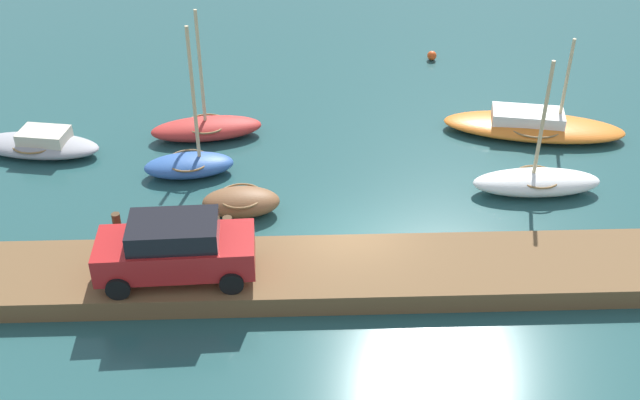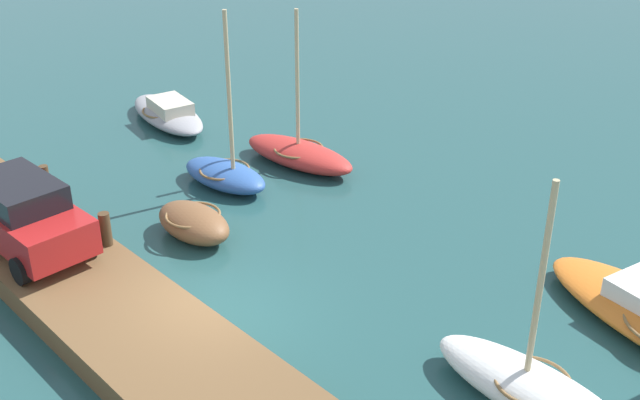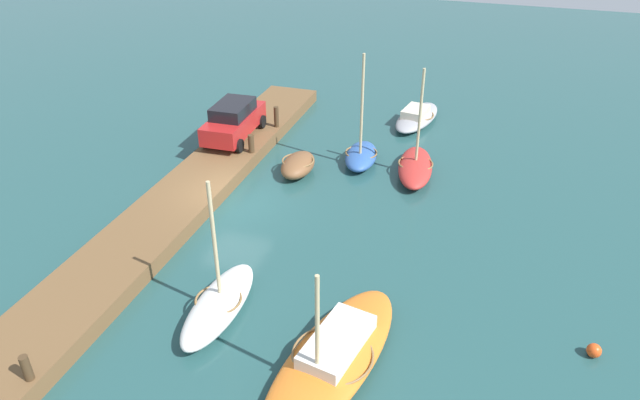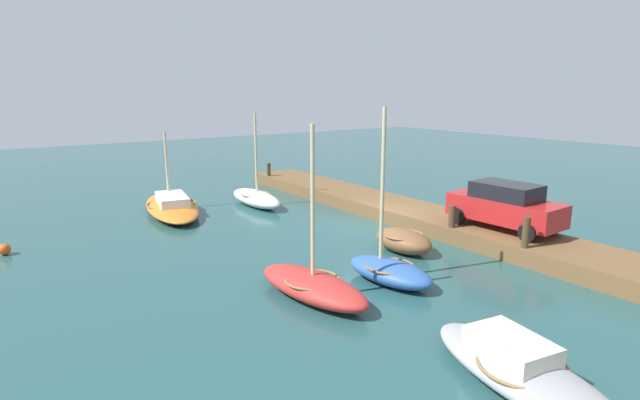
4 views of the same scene
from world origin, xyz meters
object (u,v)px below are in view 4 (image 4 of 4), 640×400
(mooring_post_west, at_px, (526,232))
(parked_car, at_px, (505,206))
(sailboat_orange, at_px, (172,206))
(dinghy_brown, at_px, (403,240))
(motorboat_grey, at_px, (520,369))
(rowboat_red, at_px, (312,285))
(rowboat_white, at_px, (256,198))
(marker_buoy, at_px, (5,249))
(mooring_post_mid_east, at_px, (269,169))
(mooring_post_mid_west, at_px, (452,216))
(rowboat_blue, at_px, (390,270))

(mooring_post_west, distance_m, parked_car, 2.35)
(sailboat_orange, xyz_separation_m, dinghy_brown, (-10.53, -4.87, 0.07))
(motorboat_grey, bearing_deg, rowboat_red, 18.95)
(rowboat_red, bearing_deg, rowboat_white, -28.03)
(marker_buoy, bearing_deg, sailboat_orange, -69.04)
(mooring_post_west, distance_m, mooring_post_mid_east, 17.28)
(marker_buoy, bearing_deg, rowboat_white, -81.07)
(parked_car, xyz_separation_m, marker_buoy, (9.35, 15.58, -1.29))
(motorboat_grey, bearing_deg, dinghy_brown, -19.10)
(rowboat_red, relative_size, mooring_post_mid_west, 5.72)
(sailboat_orange, bearing_deg, mooring_post_mid_west, -135.34)
(rowboat_blue, height_order, dinghy_brown, rowboat_blue)
(rowboat_blue, height_order, rowboat_red, rowboat_blue)
(mooring_post_mid_east, bearing_deg, rowboat_white, 143.71)
(dinghy_brown, relative_size, rowboat_red, 0.50)
(marker_buoy, bearing_deg, mooring_post_mid_east, -66.66)
(rowboat_blue, distance_m, parked_car, 6.29)
(mooring_post_west, bearing_deg, motorboat_grey, 122.57)
(mooring_post_mid_west, bearing_deg, dinghy_brown, 84.78)
(mooring_post_mid_west, bearing_deg, sailboat_orange, 33.84)
(mooring_post_west, distance_m, marker_buoy, 18.05)
(rowboat_white, height_order, parked_car, rowboat_white)
(dinghy_brown, height_order, mooring_post_west, mooring_post_west)
(motorboat_grey, height_order, rowboat_red, rowboat_red)
(mooring_post_mid_east, bearing_deg, rowboat_blue, 163.31)
(dinghy_brown, distance_m, mooring_post_west, 4.11)
(rowboat_blue, bearing_deg, marker_buoy, 37.44)
(motorboat_grey, xyz_separation_m, mooring_post_mid_west, (7.16, -6.37, 0.66))
(marker_buoy, bearing_deg, motorboat_grey, -152.98)
(dinghy_brown, xyz_separation_m, marker_buoy, (7.87, 11.81, -0.22))
(sailboat_orange, bearing_deg, dinghy_brown, -144.37)
(motorboat_grey, bearing_deg, rowboat_white, -0.92)
(sailboat_orange, height_order, mooring_post_mid_west, sailboat_orange)
(rowboat_red, distance_m, parked_car, 8.84)
(rowboat_white, bearing_deg, marker_buoy, 98.58)
(rowboat_red, distance_m, mooring_post_west, 7.58)
(rowboat_white, height_order, rowboat_red, rowboat_red)
(parked_car, bearing_deg, marker_buoy, 56.76)
(motorboat_grey, xyz_separation_m, rowboat_white, (16.96, -3.15, 0.05))
(sailboat_orange, bearing_deg, rowboat_red, -169.82)
(sailboat_orange, xyz_separation_m, marker_buoy, (-2.66, 6.94, -0.15))
(rowboat_red, bearing_deg, mooring_post_west, -111.35)
(dinghy_brown, bearing_deg, motorboat_grey, 150.00)
(dinghy_brown, xyz_separation_m, mooring_post_mid_west, (-0.21, -2.33, 0.60))
(sailboat_orange, height_order, marker_buoy, sailboat_orange)
(mooring_post_mid_west, bearing_deg, mooring_post_mid_east, 0.00)
(mooring_post_west, height_order, mooring_post_mid_east, mooring_post_west)
(sailboat_orange, xyz_separation_m, mooring_post_mid_east, (3.44, -7.20, 0.63))
(mooring_post_west, bearing_deg, marker_buoy, 51.69)
(rowboat_blue, xyz_separation_m, mooring_post_mid_east, (15.86, -4.75, 0.58))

